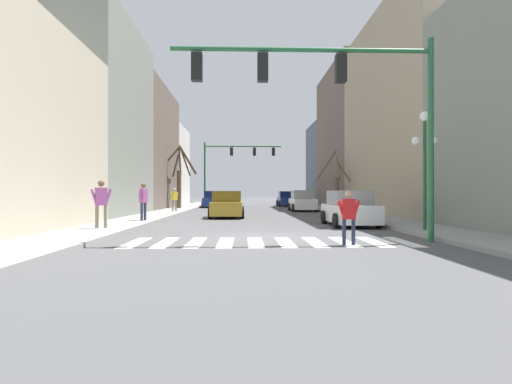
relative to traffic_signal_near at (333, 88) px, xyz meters
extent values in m
plane|color=#4C4C4F|center=(-1.90, 1.40, -4.65)|extent=(240.00, 240.00, 0.00)
cube|color=gray|center=(-8.24, 1.40, -4.58)|extent=(2.43, 90.00, 0.15)
cube|color=gray|center=(4.45, 1.40, -4.58)|extent=(2.43, 90.00, 0.15)
cube|color=gray|center=(-12.46, 13.07, 1.28)|extent=(6.00, 9.95, 11.87)
cube|color=#66564C|center=(-12.46, 23.93, 0.74)|extent=(6.00, 11.77, 10.79)
cube|color=beige|center=(-12.46, 33.91, -0.20)|extent=(6.00, 8.19, 8.91)
cube|color=tan|center=(8.66, 13.69, 1.90)|extent=(6.00, 14.51, 13.10)
cube|color=#66564C|center=(8.66, 27.28, 2.22)|extent=(6.00, 12.66, 13.74)
cube|color=#515B66|center=(8.66, 37.64, 0.33)|extent=(6.00, 8.08, 9.96)
cube|color=white|center=(-5.95, 0.11, -4.65)|extent=(0.45, 2.60, 0.01)
cube|color=white|center=(-5.05, 0.11, -4.65)|extent=(0.45, 2.60, 0.01)
cube|color=white|center=(-4.15, 0.11, -4.65)|extent=(0.45, 2.60, 0.01)
cube|color=white|center=(-3.25, 0.11, -4.65)|extent=(0.45, 2.60, 0.01)
cube|color=white|center=(-2.35, 0.11, -4.65)|extent=(0.45, 2.60, 0.01)
cube|color=white|center=(-1.45, 0.11, -4.65)|extent=(0.45, 2.60, 0.01)
cube|color=white|center=(-0.55, 0.11, -4.65)|extent=(0.45, 2.60, 0.01)
cube|color=white|center=(0.35, 0.11, -4.65)|extent=(0.45, 2.60, 0.01)
cube|color=white|center=(1.25, 0.11, -4.65)|extent=(0.45, 2.60, 0.01)
cube|color=white|center=(2.15, 0.11, -4.65)|extent=(0.45, 2.60, 0.01)
cylinder|color=#236038|center=(2.98, 0.00, -1.55)|extent=(0.18, 0.18, 6.20)
cylinder|color=#236038|center=(-0.95, 0.00, 1.15)|extent=(7.87, 0.14, 0.14)
cube|color=black|center=(0.23, 0.00, 0.60)|extent=(0.32, 0.28, 0.84)
cube|color=black|center=(-2.13, 0.00, 0.60)|extent=(0.32, 0.28, 0.84)
cube|color=black|center=(-4.10, 0.00, 0.60)|extent=(0.32, 0.28, 0.84)
cylinder|color=#236038|center=(-6.77, 29.67, -1.28)|extent=(0.18, 0.18, 6.75)
cylinder|color=#236038|center=(-2.80, 29.67, 1.69)|extent=(7.96, 0.14, 0.14)
cube|color=black|center=(-3.99, 29.67, 1.14)|extent=(0.32, 0.28, 0.84)
cube|color=black|center=(-1.60, 29.67, 1.14)|extent=(0.32, 0.28, 0.84)
cube|color=black|center=(0.39, 29.67, 1.14)|extent=(0.32, 0.28, 0.84)
cylinder|color=#1E4C2D|center=(3.86, 2.32, -2.53)|extent=(0.12, 0.12, 3.94)
sphere|color=white|center=(3.86, 2.32, -0.38)|extent=(0.36, 0.36, 0.36)
sphere|color=white|center=(3.54, 2.32, -1.27)|extent=(0.31, 0.31, 0.31)
sphere|color=white|center=(4.18, 2.32, -1.27)|extent=(0.31, 0.31, 0.31)
cube|color=gray|center=(-4.00, 23.07, -4.10)|extent=(1.92, 4.76, 0.76)
cube|color=#464648|center=(-4.00, 23.07, -3.41)|extent=(1.76, 2.47, 0.62)
cylinder|color=black|center=(-3.02, 21.59, -4.33)|extent=(0.22, 0.64, 0.64)
cylinder|color=black|center=(-4.97, 21.59, -4.33)|extent=(0.22, 0.64, 0.64)
cylinder|color=black|center=(-3.02, 24.54, -4.33)|extent=(0.22, 0.64, 0.64)
cylinder|color=black|center=(-4.97, 24.54, -4.33)|extent=(0.22, 0.64, 0.64)
cube|color=white|center=(2.10, 20.64, -4.06)|extent=(1.76, 4.39, 0.84)
cube|color=gray|center=(2.10, 20.64, -3.29)|extent=(1.62, 2.28, 0.69)
cylinder|color=black|center=(1.20, 22.00, -4.33)|extent=(0.22, 0.64, 0.64)
cylinder|color=black|center=(3.00, 22.00, -4.33)|extent=(0.22, 0.64, 0.64)
cylinder|color=black|center=(1.20, 19.28, -4.33)|extent=(0.22, 0.64, 0.64)
cylinder|color=black|center=(3.00, 19.28, -4.33)|extent=(0.22, 0.64, 0.64)
cube|color=#A38423|center=(-3.71, 12.39, -4.09)|extent=(1.82, 4.42, 0.78)
cube|color=#594813|center=(-3.71, 12.39, -3.37)|extent=(1.67, 2.30, 0.64)
cylinder|color=black|center=(-2.79, 11.02, -4.33)|extent=(0.22, 0.64, 0.64)
cylinder|color=black|center=(-4.64, 11.02, -4.33)|extent=(0.22, 0.64, 0.64)
cylinder|color=black|center=(-2.79, 13.76, -4.33)|extent=(0.22, 0.64, 0.64)
cylinder|color=black|center=(-4.64, 13.76, -4.33)|extent=(0.22, 0.64, 0.64)
cube|color=navy|center=(2.08, 32.64, -4.07)|extent=(1.80, 4.82, 0.82)
cube|color=#0E1C46|center=(2.08, 32.64, -3.32)|extent=(1.65, 2.51, 0.67)
cylinder|color=black|center=(1.16, 34.13, -4.33)|extent=(0.22, 0.64, 0.64)
cylinder|color=black|center=(3.00, 34.13, -4.33)|extent=(0.22, 0.64, 0.64)
cylinder|color=black|center=(1.16, 31.15, -4.33)|extent=(0.22, 0.64, 0.64)
cylinder|color=black|center=(3.00, 31.15, -4.33)|extent=(0.22, 0.64, 0.64)
cube|color=white|center=(2.10, 6.04, -4.09)|extent=(1.77, 4.15, 0.78)
cube|color=gray|center=(2.10, 6.04, -3.38)|extent=(1.63, 2.16, 0.64)
cylinder|color=black|center=(1.19, 7.32, -4.33)|extent=(0.22, 0.64, 0.64)
cylinder|color=black|center=(3.00, 7.32, -4.33)|extent=(0.22, 0.64, 0.64)
cylinder|color=black|center=(1.19, 4.75, -4.33)|extent=(0.22, 0.64, 0.64)
cylinder|color=black|center=(3.00, 4.75, -4.33)|extent=(0.22, 0.64, 0.64)
cube|color=navy|center=(-5.81, 29.37, -4.06)|extent=(1.93, 4.90, 0.83)
cube|color=#0E1C46|center=(-5.81, 29.37, -3.31)|extent=(1.78, 2.55, 0.68)
cylinder|color=black|center=(-6.79, 30.89, -4.33)|extent=(0.22, 0.64, 0.64)
cylinder|color=black|center=(-4.82, 30.89, -4.33)|extent=(0.22, 0.64, 0.64)
cylinder|color=black|center=(-6.79, 27.85, -4.33)|extent=(0.22, 0.64, 0.64)
cylinder|color=black|center=(-4.82, 27.85, -4.33)|extent=(0.22, 0.64, 0.64)
cylinder|color=#7A705B|center=(-7.91, 17.51, -4.10)|extent=(0.12, 0.12, 0.80)
cylinder|color=#7A705B|center=(-7.72, 17.73, -4.10)|extent=(0.12, 0.12, 0.80)
cube|color=gold|center=(-7.82, 17.62, -3.39)|extent=(0.42, 0.44, 0.63)
sphere|color=tan|center=(-7.82, 17.62, -2.93)|extent=(0.22, 0.22, 0.22)
cylinder|color=gold|center=(-7.97, 17.45, -3.43)|extent=(0.25, 0.26, 0.61)
cylinder|color=gold|center=(-7.67, 17.79, -3.43)|extent=(0.25, 0.26, 0.61)
cylinder|color=#282D47|center=(-7.55, 7.77, -4.07)|extent=(0.13, 0.13, 0.87)
cylinder|color=#282D47|center=(-7.63, 7.46, -4.07)|extent=(0.13, 0.13, 0.87)
cube|color=#9E4C93|center=(-7.59, 7.62, -3.29)|extent=(0.35, 0.47, 0.68)
sphere|color=brown|center=(-7.59, 7.62, -2.79)|extent=(0.24, 0.24, 0.24)
cylinder|color=#9E4C93|center=(-7.52, 7.85, -3.34)|extent=(0.17, 0.31, 0.66)
cylinder|color=#9E4C93|center=(-7.66, 7.38, -3.34)|extent=(0.17, 0.31, 0.66)
cylinder|color=#282D47|center=(0.16, -0.65, -4.28)|extent=(0.11, 0.11, 0.74)
cylinder|color=#282D47|center=(0.43, -0.65, -4.28)|extent=(0.11, 0.11, 0.74)
cube|color=red|center=(0.29, -0.65, -3.62)|extent=(0.36, 0.21, 0.58)
sphere|color=tan|center=(0.29, -0.65, -3.19)|extent=(0.21, 0.21, 0.21)
cylinder|color=red|center=(0.08, -0.65, -3.66)|extent=(0.25, 0.08, 0.57)
cylinder|color=red|center=(0.50, -0.65, -3.66)|extent=(0.25, 0.08, 0.57)
cylinder|color=#7A705B|center=(-8.02, 3.56, -4.07)|extent=(0.13, 0.13, 0.87)
cylinder|color=#7A705B|center=(-8.29, 3.41, -4.07)|extent=(0.13, 0.13, 0.87)
cube|color=#9E4C93|center=(-8.16, 3.48, -3.30)|extent=(0.49, 0.41, 0.68)
sphere|color=brown|center=(-8.16, 3.48, -2.80)|extent=(0.24, 0.24, 0.24)
cylinder|color=#9E4C93|center=(-7.94, 3.60, -3.34)|extent=(0.31, 0.22, 0.66)
cylinder|color=#9E4C93|center=(-8.37, 3.37, -3.34)|extent=(0.31, 0.22, 0.66)
cylinder|color=brown|center=(-8.48, 23.75, -2.84)|extent=(0.39, 0.39, 3.34)
cylinder|color=brown|center=(-8.90, 24.45, -0.71)|extent=(0.93, 1.57, 2.01)
cylinder|color=brown|center=(-8.07, 24.48, -0.23)|extent=(0.90, 1.60, 2.77)
cylinder|color=brown|center=(-9.41, 23.71, -0.24)|extent=(2.01, 0.28, 2.38)
cylinder|color=brown|center=(-8.52, 24.48, -0.32)|extent=(0.24, 1.59, 2.45)
cylinder|color=brown|center=(-7.78, 24.56, -0.22)|extent=(1.48, 1.85, 2.54)
cylinder|color=brown|center=(4.81, 20.12, -3.21)|extent=(0.37, 0.37, 2.58)
cylinder|color=brown|center=(5.26, 19.63, -1.47)|extent=(1.01, 1.15, 1.80)
cylinder|color=brown|center=(4.10, 20.73, -0.89)|extent=(1.47, 1.40, 2.39)
cylinder|color=brown|center=(4.73, 19.29, -1.18)|extent=(0.31, 1.79, 1.84)
camera|label=1|loc=(-2.70, -11.93, -3.16)|focal=28.00mm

